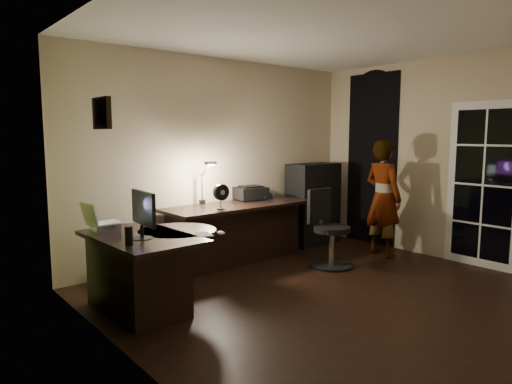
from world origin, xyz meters
TOP-DOWN VIEW (x-y plane):
  - floor at (0.00, 0.00)m, footprint 4.50×4.00m
  - ceiling at (0.00, 0.00)m, footprint 4.50×4.00m
  - wall_back at (0.00, 2.00)m, footprint 4.50×0.01m
  - wall_left at (-2.25, 0.00)m, footprint 0.01×4.00m
  - wall_right at (2.25, 0.00)m, footprint 0.01×4.00m
  - green_wall_overlay at (-2.24, 0.00)m, footprint 0.00×4.00m
  - arched_doorway at (2.24, 1.15)m, footprint 0.01×0.90m
  - french_door at (2.24, -0.55)m, footprint 0.02×0.92m
  - framed_picture at (-2.22, 0.45)m, footprint 0.04×0.30m
  - desk_left at (-1.74, 0.84)m, footprint 0.83×1.30m
  - desk_right at (0.00, 1.59)m, footprint 2.07×0.74m
  - cabinet at (1.50, 1.67)m, footprint 0.84×0.44m
  - laptop_stand at (-1.96, 1.16)m, footprint 0.24×0.20m
  - laptop at (-1.96, 1.16)m, footprint 0.34×0.32m
  - monitor at (-1.78, 0.72)m, footprint 0.13×0.50m
  - mouse at (-1.11, 0.41)m, footprint 0.08×0.10m
  - phone at (-1.39, 1.00)m, footprint 0.07×0.14m
  - pen at (-1.73, 0.78)m, footprint 0.02×0.13m
  - speaker at (-1.99, 0.55)m, footprint 0.09×0.09m
  - notepad at (-1.25, 0.52)m, footprint 0.20×0.24m
  - desk_fan at (-0.45, 1.35)m, footprint 0.20×0.12m
  - headphones at (0.56, 1.66)m, footprint 0.19×0.09m
  - printer at (0.38, 1.80)m, footprint 0.47×0.39m
  - desk_lamp at (-0.41, 1.83)m, footprint 0.19×0.29m
  - office_chair at (0.77, 0.65)m, footprint 0.56×0.56m
  - person at (1.74, 0.57)m, footprint 0.45×0.62m

SIDE VIEW (x-z plane):
  - floor at x=0.00m, z-range -0.01..0.00m
  - desk_left at x=-1.74m, z-range 0.00..0.73m
  - desk_right at x=0.00m, z-range 0.00..0.77m
  - office_chair at x=0.77m, z-range 0.00..0.99m
  - cabinet at x=1.50m, z-range 0.00..1.24m
  - phone at x=-1.39m, z-range 0.72..0.73m
  - pen at x=-1.73m, z-range 0.72..0.73m
  - notepad at x=-1.25m, z-range 0.72..0.73m
  - mouse at x=-1.11m, z-range 0.72..0.76m
  - laptop_stand at x=-1.96m, z-range 0.72..0.82m
  - person at x=1.74m, z-range 0.00..1.62m
  - speaker at x=-1.99m, z-range 0.72..0.90m
  - headphones at x=0.56m, z-range 0.78..0.87m
  - printer at x=0.38m, z-range 0.78..0.97m
  - monitor at x=-1.78m, z-range 0.72..1.05m
  - laptop at x=-1.96m, z-range 0.82..1.04m
  - desk_fan at x=-0.45m, z-range 0.78..1.09m
  - french_door at x=2.24m, z-range 0.00..2.10m
  - desk_lamp at x=-0.41m, z-range 0.78..1.38m
  - arched_doorway at x=2.24m, z-range 0.00..2.60m
  - wall_back at x=0.00m, z-range 0.00..2.70m
  - wall_left at x=-2.25m, z-range 0.00..2.70m
  - wall_right at x=2.25m, z-range 0.00..2.70m
  - green_wall_overlay at x=-2.24m, z-range 0.00..2.70m
  - framed_picture at x=-2.22m, z-range 1.73..1.98m
  - ceiling at x=0.00m, z-range 2.70..2.71m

